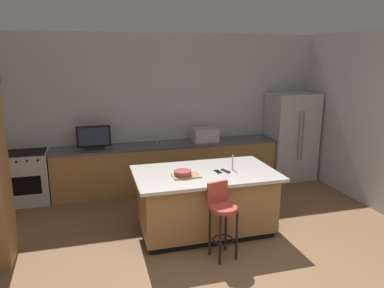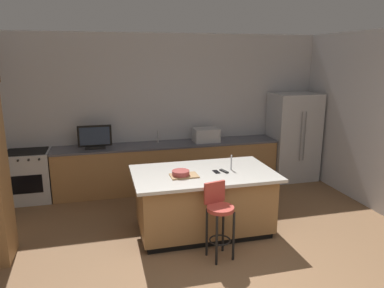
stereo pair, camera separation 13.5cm
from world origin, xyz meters
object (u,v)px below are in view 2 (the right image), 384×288
at_px(microwave, 206,135).
at_px(tv_remote, 224,171).
at_px(range_oven, 29,176).
at_px(cutting_board, 184,176).
at_px(refrigerator, 293,137).
at_px(bar_stool_center, 219,214).
at_px(tv_monitor, 95,138).
at_px(cell_phone, 216,172).
at_px(kitchen_island, 203,201).
at_px(fruit_bowl, 181,173).

xyz_separation_m(microwave, tv_remote, (-0.30, -1.92, -0.11)).
relative_size(range_oven, cutting_board, 2.41).
bearing_deg(range_oven, refrigerator, -0.50).
bearing_deg(bar_stool_center, tv_remote, 53.51).
relative_size(tv_monitor, cell_phone, 3.94).
height_order(microwave, cutting_board, microwave).
bearing_deg(tv_monitor, microwave, 1.43).
distance_m(kitchen_island, bar_stool_center, 0.75).
bearing_deg(microwave, tv_monitor, -178.57).
height_order(kitchen_island, range_oven, range_oven).
xyz_separation_m(fruit_bowl, tv_remote, (0.64, 0.04, -0.03)).
bearing_deg(cell_phone, microwave, 73.94).
xyz_separation_m(range_oven, cutting_board, (2.35, -1.98, 0.46)).
bearing_deg(tv_remote, kitchen_island, 150.43).
relative_size(kitchen_island, cell_phone, 13.42).
bearing_deg(bar_stool_center, tv_monitor, 107.45).
xyz_separation_m(range_oven, bar_stool_center, (2.65, -2.59, 0.13)).
distance_m(tv_monitor, fruit_bowl, 2.24).
distance_m(kitchen_island, refrigerator, 3.07).
bearing_deg(bar_stool_center, fruit_bowl, 106.11).
xyz_separation_m(refrigerator, cell_phone, (-2.27, -1.86, 0.02)).
distance_m(kitchen_island, fruit_bowl, 0.61).
relative_size(range_oven, tv_monitor, 1.54).
bearing_deg(tv_monitor, refrigerator, 0.09).
distance_m(bar_stool_center, fruit_bowl, 0.80).
xyz_separation_m(range_oven, tv_remote, (2.95, -1.92, 0.46)).
bearing_deg(kitchen_island, microwave, 72.60).
xyz_separation_m(refrigerator, tv_remote, (-2.16, -1.88, 0.02)).
height_order(kitchen_island, refrigerator, refrigerator).
height_order(fruit_bowl, cutting_board, fruit_bowl).
height_order(fruit_bowl, tv_remote, fruit_bowl).
bearing_deg(refrigerator, cell_phone, -140.59).
relative_size(bar_stool_center, cutting_board, 2.58).
relative_size(bar_stool_center, cell_phone, 6.51).
bearing_deg(microwave, tv_remote, -98.80).
relative_size(range_oven, bar_stool_center, 0.93).
bearing_deg(microwave, bar_stool_center, -102.81).
bearing_deg(range_oven, kitchen_island, -34.92).
relative_size(fruit_bowl, cutting_board, 0.63).
distance_m(range_oven, tv_monitor, 1.33).
relative_size(microwave, bar_stool_center, 0.49).
bearing_deg(range_oven, cell_phone, -33.92).
height_order(bar_stool_center, fruit_bowl, fruit_bowl).
height_order(refrigerator, tv_monitor, refrigerator).
xyz_separation_m(range_oven, tv_monitor, (1.16, -0.05, 0.63)).
height_order(kitchen_island, bar_stool_center, bar_stool_center).
bearing_deg(tv_monitor, cell_phone, -47.96).
bearing_deg(refrigerator, kitchen_island, -143.38).
xyz_separation_m(bar_stool_center, fruit_bowl, (-0.35, 0.63, 0.36)).
bearing_deg(tv_remote, refrigerator, 24.27).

